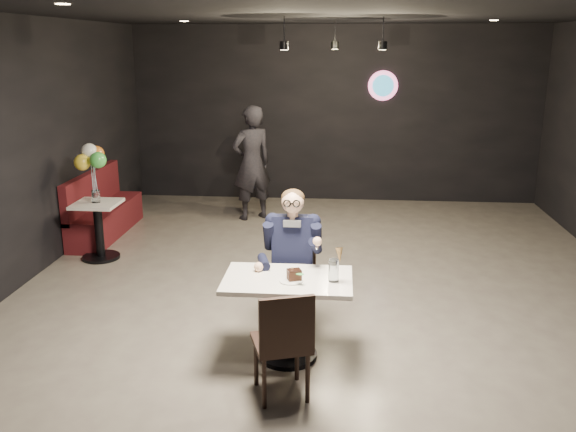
# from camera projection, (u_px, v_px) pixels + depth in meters

# --- Properties ---
(floor) EXTENTS (9.00, 9.00, 0.00)m
(floor) POSITION_uv_depth(u_px,v_px,m) (327.00, 300.00, 6.61)
(floor) COLOR gray
(floor) RESTS_ON ground
(wall_sign) EXTENTS (0.50, 0.06, 0.50)m
(wall_sign) POSITION_uv_depth(u_px,v_px,m) (383.00, 86.00, 10.28)
(wall_sign) COLOR pink
(wall_sign) RESTS_ON floor
(pendant_lights) EXTENTS (1.40, 1.20, 0.36)m
(pendant_lights) POSITION_uv_depth(u_px,v_px,m) (335.00, 27.00, 7.74)
(pendant_lights) COLOR black
(pendant_lights) RESTS_ON floor
(main_table) EXTENTS (1.10, 0.70, 0.75)m
(main_table) POSITION_uv_depth(u_px,v_px,m) (288.00, 318.00, 5.31)
(main_table) COLOR white
(main_table) RESTS_ON floor
(chair_far) EXTENTS (0.42, 0.46, 0.92)m
(chair_far) POSITION_uv_depth(u_px,v_px,m) (293.00, 285.00, 5.82)
(chair_far) COLOR black
(chair_far) RESTS_ON floor
(chair_near) EXTENTS (0.54, 0.57, 0.92)m
(chair_near) POSITION_uv_depth(u_px,v_px,m) (281.00, 341.00, 4.72)
(chair_near) COLOR black
(chair_near) RESTS_ON floor
(seated_man) EXTENTS (0.60, 0.80, 1.44)m
(seated_man) POSITION_uv_depth(u_px,v_px,m) (293.00, 259.00, 5.74)
(seated_man) COLOR black
(seated_man) RESTS_ON floor
(dessert_plate) EXTENTS (0.20, 0.20, 0.01)m
(dessert_plate) POSITION_uv_depth(u_px,v_px,m) (291.00, 281.00, 5.13)
(dessert_plate) COLOR white
(dessert_plate) RESTS_ON main_table
(cake_slice) EXTENTS (0.14, 0.12, 0.08)m
(cake_slice) POSITION_uv_depth(u_px,v_px,m) (294.00, 275.00, 5.14)
(cake_slice) COLOR black
(cake_slice) RESTS_ON dessert_plate
(mint_leaf) EXTENTS (0.07, 0.04, 0.01)m
(mint_leaf) POSITION_uv_depth(u_px,v_px,m) (300.00, 274.00, 5.04)
(mint_leaf) COLOR green
(mint_leaf) RESTS_ON cake_slice
(sundae_glass) EXTENTS (0.09, 0.09, 0.19)m
(sundae_glass) POSITION_uv_depth(u_px,v_px,m) (334.00, 270.00, 5.11)
(sundae_glass) COLOR silver
(sundae_glass) RESTS_ON main_table
(wafer_cone) EXTENTS (0.08, 0.08, 0.13)m
(wafer_cone) POSITION_uv_depth(u_px,v_px,m) (340.00, 255.00, 5.04)
(wafer_cone) COLOR #B39049
(wafer_cone) RESTS_ON sundae_glass
(booth_bench) EXTENTS (0.46, 1.86, 0.93)m
(booth_bench) POSITION_uv_depth(u_px,v_px,m) (105.00, 204.00, 8.75)
(booth_bench) COLOR #4F1113
(booth_bench) RESTS_ON floor
(side_table) EXTENTS (0.55, 0.55, 0.68)m
(side_table) POSITION_uv_depth(u_px,v_px,m) (99.00, 233.00, 7.80)
(side_table) COLOR white
(side_table) RESTS_ON floor
(balloon_vase) EXTENTS (0.10, 0.10, 0.16)m
(balloon_vase) POSITION_uv_depth(u_px,v_px,m) (96.00, 196.00, 7.67)
(balloon_vase) COLOR silver
(balloon_vase) RESTS_ON side_table
(balloon_bunch) EXTENTS (0.37, 0.37, 0.61)m
(balloon_bunch) POSITION_uv_depth(u_px,v_px,m) (93.00, 167.00, 7.57)
(balloon_bunch) COLOR gold
(balloon_bunch) RESTS_ON balloon_vase
(passerby) EXTENTS (0.78, 0.72, 1.78)m
(passerby) POSITION_uv_depth(u_px,v_px,m) (252.00, 163.00, 9.47)
(passerby) COLOR black
(passerby) RESTS_ON floor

